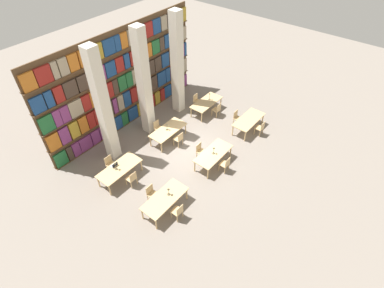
{
  "coord_description": "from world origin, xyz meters",
  "views": [
    {
      "loc": [
        -8.89,
        -7.22,
        11.05
      ],
      "look_at": [
        0.0,
        -0.15,
        0.65
      ],
      "focal_mm": 28.0,
      "sensor_mm": 36.0,
      "label": 1
    }
  ],
  "objects_px": {
    "reading_table_3": "(119,169)",
    "chair_9": "(158,127)",
    "chair_0": "(178,211)",
    "desk_lamp_1": "(214,149)",
    "chair_6": "(132,178)",
    "chair_2": "(225,164)",
    "desk_lamp_2": "(115,165)",
    "desk_lamp_0": "(168,190)",
    "reading_table_1": "(213,154)",
    "chair_8": "(179,139)",
    "chair_1": "(152,193)",
    "chair_4": "(260,128)",
    "chair_5": "(237,117)",
    "pillar_center": "(144,84)",
    "chair_7": "(110,164)",
    "desk_lamp_4": "(210,95)",
    "pillar_left": "(103,108)",
    "reading_table_0": "(165,199)",
    "reading_table_2": "(249,120)",
    "reading_table_4": "(168,131)",
    "chair_11": "(197,100)",
    "reading_table_5": "(206,103)",
    "desk_lamp_3": "(167,126)",
    "pillar_right": "(177,65)",
    "laptop": "(114,165)",
    "chair_10": "(217,109)",
    "chair_3": "(201,151)"
  },
  "relations": [
    {
      "from": "chair_2",
      "to": "chair_4",
      "type": "distance_m",
      "value": 3.53
    },
    {
      "from": "desk_lamp_0",
      "to": "reading_table_1",
      "type": "height_order",
      "value": "desk_lamp_0"
    },
    {
      "from": "chair_1",
      "to": "chair_9",
      "type": "xyz_separation_m",
      "value": [
        3.54,
        2.95,
        0.0
      ]
    },
    {
      "from": "chair_0",
      "to": "chair_3",
      "type": "height_order",
      "value": "same"
    },
    {
      "from": "desk_lamp_2",
      "to": "reading_table_5",
      "type": "distance_m",
      "value": 7.08
    },
    {
      "from": "reading_table_0",
      "to": "reading_table_3",
      "type": "distance_m",
      "value": 2.86
    },
    {
      "from": "desk_lamp_2",
      "to": "chair_3",
      "type": "bearing_deg",
      "value": -30.62
    },
    {
      "from": "reading_table_0",
      "to": "reading_table_2",
      "type": "distance_m",
      "value": 7.02
    },
    {
      "from": "desk_lamp_2",
      "to": "chair_8",
      "type": "distance_m",
      "value": 3.78
    },
    {
      "from": "reading_table_1",
      "to": "chair_11",
      "type": "height_order",
      "value": "chair_11"
    },
    {
      "from": "reading_table_0",
      "to": "chair_1",
      "type": "height_order",
      "value": "chair_1"
    },
    {
      "from": "pillar_left",
      "to": "chair_1",
      "type": "bearing_deg",
      "value": -103.63
    },
    {
      "from": "desk_lamp_1",
      "to": "reading_table_4",
      "type": "relative_size",
      "value": 0.19
    },
    {
      "from": "chair_4",
      "to": "chair_8",
      "type": "xyz_separation_m",
      "value": [
        -3.52,
        2.96,
        0.0
      ]
    },
    {
      "from": "reading_table_1",
      "to": "chair_4",
      "type": "height_order",
      "value": "chair_4"
    },
    {
      "from": "reading_table_1",
      "to": "desk_lamp_4",
      "type": "bearing_deg",
      "value": 38.52
    },
    {
      "from": "pillar_center",
      "to": "chair_7",
      "type": "height_order",
      "value": "pillar_center"
    },
    {
      "from": "pillar_right",
      "to": "pillar_left",
      "type": "bearing_deg",
      "value": 180.0
    },
    {
      "from": "pillar_center",
      "to": "desk_lamp_1",
      "type": "bearing_deg",
      "value": -89.22
    },
    {
      "from": "chair_4",
      "to": "chair_5",
      "type": "relative_size",
      "value": 1.0
    },
    {
      "from": "reading_table_4",
      "to": "chair_11",
      "type": "bearing_deg",
      "value": 11.34
    },
    {
      "from": "chair_0",
      "to": "reading_table_4",
      "type": "height_order",
      "value": "chair_0"
    },
    {
      "from": "chair_1",
      "to": "reading_table_4",
      "type": "distance_m",
      "value": 4.17
    },
    {
      "from": "reading_table_0",
      "to": "chair_3",
      "type": "relative_size",
      "value": 2.44
    },
    {
      "from": "chair_9",
      "to": "pillar_left",
      "type": "bearing_deg",
      "value": -14.55
    },
    {
      "from": "chair_0",
      "to": "reading_table_3",
      "type": "height_order",
      "value": "chair_0"
    },
    {
      "from": "pillar_center",
      "to": "chair_4",
      "type": "distance_m",
      "value": 6.77
    },
    {
      "from": "reading_table_0",
      "to": "chair_8",
      "type": "distance_m",
      "value": 4.14
    },
    {
      "from": "desk_lamp_1",
      "to": "chair_6",
      "type": "distance_m",
      "value": 4.15
    },
    {
      "from": "desk_lamp_2",
      "to": "chair_7",
      "type": "bearing_deg",
      "value": 75.73
    },
    {
      "from": "chair_0",
      "to": "chair_2",
      "type": "relative_size",
      "value": 1.0
    },
    {
      "from": "reading_table_5",
      "to": "chair_6",
      "type": "bearing_deg",
      "value": -173.55
    },
    {
      "from": "reading_table_3",
      "to": "chair_9",
      "type": "bearing_deg",
      "value": 13.53
    },
    {
      "from": "reading_table_0",
      "to": "desk_lamp_0",
      "type": "relative_size",
      "value": 5.32
    },
    {
      "from": "chair_4",
      "to": "reading_table_5",
      "type": "relative_size",
      "value": 0.41
    },
    {
      "from": "desk_lamp_1",
      "to": "chair_9",
      "type": "bearing_deg",
      "value": 90.33
    },
    {
      "from": "chair_2",
      "to": "desk_lamp_2",
      "type": "distance_m",
      "value": 5.23
    },
    {
      "from": "chair_1",
      "to": "pillar_left",
      "type": "bearing_deg",
      "value": -103.63
    },
    {
      "from": "chair_0",
      "to": "desk_lamp_3",
      "type": "xyz_separation_m",
      "value": [
        3.5,
        3.74,
        0.51
      ]
    },
    {
      "from": "laptop",
      "to": "chair_10",
      "type": "distance_m",
      "value": 7.11
    },
    {
      "from": "pillar_center",
      "to": "chair_1",
      "type": "height_order",
      "value": "pillar_center"
    },
    {
      "from": "pillar_right",
      "to": "chair_6",
      "type": "distance_m",
      "value": 6.96
    },
    {
      "from": "chair_1",
      "to": "chair_9",
      "type": "distance_m",
      "value": 4.61
    },
    {
      "from": "chair_1",
      "to": "desk_lamp_4",
      "type": "bearing_deg",
      "value": -163.65
    },
    {
      "from": "pillar_right",
      "to": "chair_9",
      "type": "relative_size",
      "value": 6.79
    },
    {
      "from": "pillar_left",
      "to": "chair_11",
      "type": "distance_m",
      "value": 6.64
    },
    {
      "from": "reading_table_1",
      "to": "chair_3",
      "type": "height_order",
      "value": "chair_3"
    },
    {
      "from": "pillar_center",
      "to": "reading_table_4",
      "type": "height_order",
      "value": "pillar_center"
    },
    {
      "from": "chair_5",
      "to": "chair_7",
      "type": "distance_m",
      "value": 7.58
    },
    {
      "from": "pillar_left",
      "to": "reading_table_0",
      "type": "distance_m",
      "value": 5.06
    }
  ]
}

